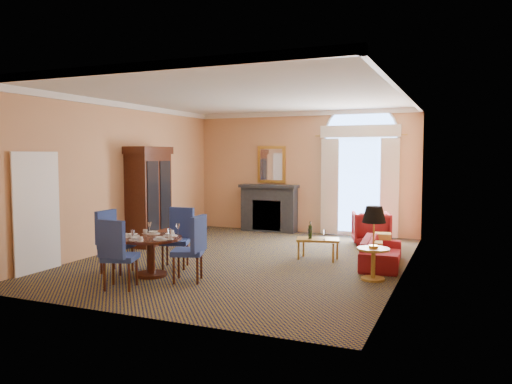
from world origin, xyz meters
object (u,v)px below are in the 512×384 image
at_px(sofa, 381,252).
at_px(armoire, 149,198).
at_px(coffee_table, 317,240).
at_px(side_table, 374,233).
at_px(armchair, 371,228).
at_px(dining_table, 151,246).

bearing_deg(sofa, armoire, 83.77).
relative_size(armoire, coffee_table, 2.45).
xyz_separation_m(armoire, side_table, (5.32, -1.30, -0.30)).
bearing_deg(armoire, armchair, 22.56).
bearing_deg(armoire, side_table, -13.70).
bearing_deg(coffee_table, armchair, 56.75).
relative_size(dining_table, side_table, 0.89).
relative_size(armoire, armchair, 2.67).
bearing_deg(side_table, coffee_table, 137.20).
bearing_deg(coffee_table, dining_table, -148.00).
relative_size(armchair, side_table, 0.70).
xyz_separation_m(sofa, armchair, (-0.55, 2.08, 0.13)).
relative_size(dining_table, coffee_table, 1.16).
height_order(armchair, coffee_table, armchair).
bearing_deg(sofa, armchair, 10.01).
xyz_separation_m(armoire, armchair, (4.72, 1.96, -0.70)).
xyz_separation_m(dining_table, armchair, (2.94, 4.45, -0.13)).
distance_m(dining_table, coffee_table, 3.28).
xyz_separation_m(armoire, coffee_table, (4.03, -0.10, -0.69)).
bearing_deg(armchair, sofa, 88.16).
xyz_separation_m(coffee_table, side_table, (1.29, -1.20, 0.39)).
relative_size(armoire, side_table, 1.88).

